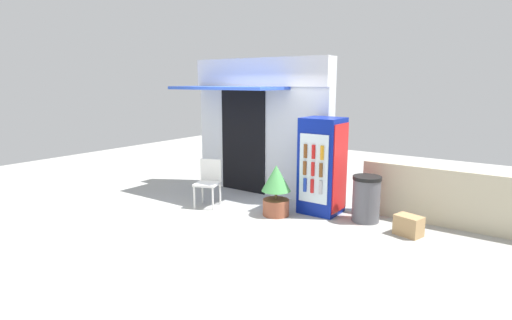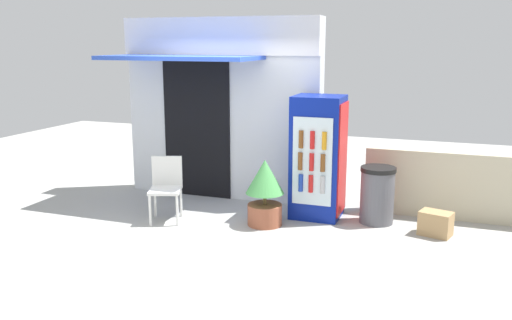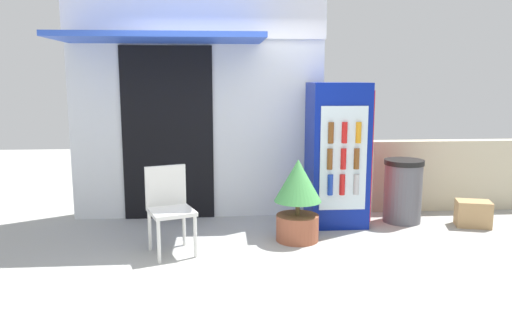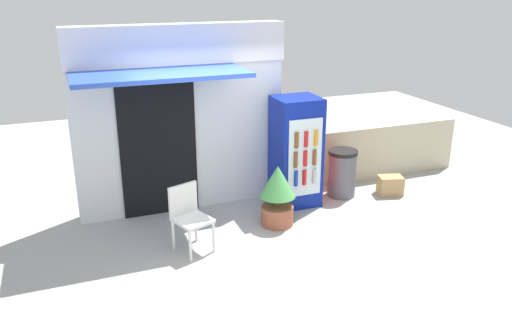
{
  "view_description": "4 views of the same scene",
  "coord_description": "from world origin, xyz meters",
  "px_view_note": "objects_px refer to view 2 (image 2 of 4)",
  "views": [
    {
      "loc": [
        4.43,
        -5.35,
        2.34
      ],
      "look_at": [
        0.13,
        0.69,
        0.92
      ],
      "focal_mm": 28.87,
      "sensor_mm": 36.0,
      "label": 1
    },
    {
      "loc": [
        2.94,
        -6.08,
        2.43
      ],
      "look_at": [
        0.49,
        0.67,
        0.87
      ],
      "focal_mm": 38.04,
      "sensor_mm": 36.0,
      "label": 2
    },
    {
      "loc": [
        -0.19,
        -4.59,
        1.76
      ],
      "look_at": [
        0.22,
        0.78,
        0.87
      ],
      "focal_mm": 34.45,
      "sensor_mm": 36.0,
      "label": 3
    },
    {
      "loc": [
        -2.08,
        -5.69,
        3.38
      ],
      "look_at": [
        0.43,
        0.84,
        0.93
      ],
      "focal_mm": 36.21,
      "sensor_mm": 36.0,
      "label": 4
    }
  ],
  "objects_px": {
    "trash_bin": "(377,195)",
    "plastic_chair": "(166,184)",
    "potted_plant_near_shop": "(265,190)",
    "drink_cooler": "(318,157)",
    "cardboard_box": "(436,224)"
  },
  "relations": [
    {
      "from": "trash_bin",
      "to": "drink_cooler",
      "type": "bearing_deg",
      "value": -179.86
    },
    {
      "from": "drink_cooler",
      "to": "potted_plant_near_shop",
      "type": "bearing_deg",
      "value": -133.28
    },
    {
      "from": "trash_bin",
      "to": "cardboard_box",
      "type": "bearing_deg",
      "value": -18.14
    },
    {
      "from": "plastic_chair",
      "to": "trash_bin",
      "type": "height_order",
      "value": "plastic_chair"
    },
    {
      "from": "trash_bin",
      "to": "cardboard_box",
      "type": "distance_m",
      "value": 0.86
    },
    {
      "from": "potted_plant_near_shop",
      "to": "drink_cooler",
      "type": "bearing_deg",
      "value": 46.72
    },
    {
      "from": "plastic_chair",
      "to": "potted_plant_near_shop",
      "type": "relative_size",
      "value": 0.97
    },
    {
      "from": "cardboard_box",
      "to": "drink_cooler",
      "type": "bearing_deg",
      "value": 171.05
    },
    {
      "from": "plastic_chair",
      "to": "cardboard_box",
      "type": "height_order",
      "value": "plastic_chair"
    },
    {
      "from": "potted_plant_near_shop",
      "to": "cardboard_box",
      "type": "xyz_separation_m",
      "value": [
        2.2,
        0.36,
        -0.34
      ]
    },
    {
      "from": "drink_cooler",
      "to": "trash_bin",
      "type": "relative_size",
      "value": 2.2
    },
    {
      "from": "trash_bin",
      "to": "plastic_chair",
      "type": "bearing_deg",
      "value": -162.84
    },
    {
      "from": "drink_cooler",
      "to": "trash_bin",
      "type": "bearing_deg",
      "value": 0.14
    },
    {
      "from": "plastic_chair",
      "to": "cardboard_box",
      "type": "xyz_separation_m",
      "value": [
        3.56,
        0.6,
        -0.35
      ]
    },
    {
      "from": "potted_plant_near_shop",
      "to": "plastic_chair",
      "type": "bearing_deg",
      "value": -169.94
    }
  ]
}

